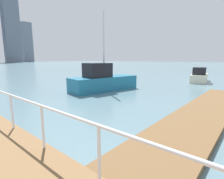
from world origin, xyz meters
The scene contains 7 objects.
ground_plane centered at (0.00, 20.00, 0.00)m, with size 300.00×300.00×0.00m, color slate.
floating_dock centered at (3.29, 10.33, 0.09)m, with size 13.57×2.00×0.18m, color brown.
boardwalk_railing centered at (-3.15, 9.58, 1.25)m, with size 0.06×28.09×1.08m.
moored_boat_1 centered at (4.97, 18.11, 0.80)m, with size 5.88×2.90×6.12m.
moored_boat_3 centered at (15.69, 13.56, 0.60)m, with size 4.51×2.33×1.63m.
skyline_tower_5 centered at (47.30, 149.61, 37.62)m, with size 10.24×8.08×75.24m, color slate.
skyline_tower_6 centered at (65.80, 168.38, 16.87)m, with size 7.92×8.17×33.75m, color slate.
Camera 1 is at (-5.03, 8.63, 2.52)m, focal length 27.60 mm.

